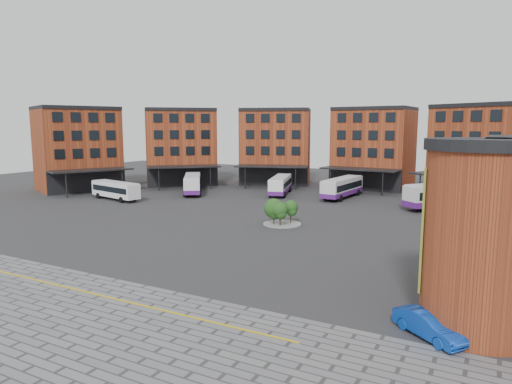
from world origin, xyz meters
The scene contains 11 objects.
ground centered at (0.00, 0.00, 0.00)m, with size 160.00×160.00×0.00m, color #28282B.
yellow_line centered at (2.00, -14.00, 0.03)m, with size 26.00×0.15×0.02m, color gold.
main_building centered at (-4.77, 38.25, 7.23)m, with size 94.14×42.48×14.60m.
tree_island centered at (1.84, 11.55, 1.68)m, with size 4.40×4.40×3.06m.
bus_a centered at (-28.12, 16.16, 1.65)m, with size 10.06×4.26×2.77m.
bus_b centered at (-21.55, 27.09, 1.69)m, with size 8.36×10.59×3.12m.
bus_c centered at (-8.08, 33.09, 1.61)m, with size 5.36×10.82×2.98m.
bus_d centered at (2.11, 34.31, 1.71)m, with size 3.57×11.40×3.16m.
bus_e centered at (17.61, 31.49, 1.90)m, with size 10.37×11.26×3.51m.
bus_f centered at (23.00, 23.23, 1.53)m, with size 9.48×7.79×2.83m.
blue_car centered at (20.88, -10.07, 0.71)m, with size 1.50×4.31×1.42m, color #0C3AA7.
Camera 1 is at (23.51, -34.86, 11.26)m, focal length 32.00 mm.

